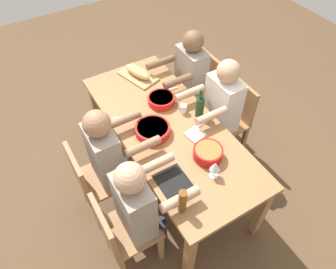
% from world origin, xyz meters
% --- Properties ---
extents(ground_plane, '(8.00, 8.00, 0.00)m').
position_xyz_m(ground_plane, '(0.00, 0.00, 0.00)').
color(ground_plane, brown).
extents(dining_table, '(1.97, 0.84, 0.74)m').
position_xyz_m(dining_table, '(0.00, 0.00, 0.66)').
color(dining_table, '#9E7044').
rests_on(dining_table, ground_plane).
extents(chair_near_right, '(0.40, 0.40, 0.85)m').
position_xyz_m(chair_near_right, '(0.54, -0.74, 0.48)').
color(chair_near_right, '#9E7044').
rests_on(chair_near_right, ground_plane).
extents(diner_near_right, '(0.41, 0.53, 1.20)m').
position_xyz_m(diner_near_right, '(0.54, -0.56, 0.70)').
color(diner_near_right, '#2D2D38').
rests_on(diner_near_right, ground_plane).
extents(chair_far_left, '(0.40, 0.40, 0.85)m').
position_xyz_m(chair_far_left, '(-0.54, 0.74, 0.48)').
color(chair_far_left, '#9E7044').
rests_on(chair_far_left, ground_plane).
extents(diner_far_left, '(0.41, 0.53, 1.20)m').
position_xyz_m(diner_far_left, '(-0.54, 0.56, 0.70)').
color(diner_far_left, '#2D2D38').
rests_on(diner_far_left, ground_plane).
extents(chair_near_center, '(0.40, 0.40, 0.85)m').
position_xyz_m(chair_near_center, '(0.00, -0.74, 0.48)').
color(chair_near_center, '#9E7044').
rests_on(chair_near_center, ground_plane).
extents(diner_near_center, '(0.41, 0.53, 1.20)m').
position_xyz_m(diner_near_center, '(0.00, -0.56, 0.70)').
color(diner_near_center, '#2D2D38').
rests_on(diner_near_center, ground_plane).
extents(chair_far_center, '(0.40, 0.40, 0.85)m').
position_xyz_m(chair_far_center, '(0.00, 0.74, 0.48)').
color(chair_far_center, '#9E7044').
rests_on(chair_far_center, ground_plane).
extents(diner_far_center, '(0.41, 0.53, 1.20)m').
position_xyz_m(diner_far_center, '(-0.00, 0.56, 0.70)').
color(diner_far_center, '#2D2D38').
rests_on(diner_far_center, ground_plane).
extents(serving_bowl_greens, '(0.30, 0.30, 0.07)m').
position_xyz_m(serving_bowl_greens, '(-0.00, 0.15, 0.78)').
color(serving_bowl_greens, red).
rests_on(serving_bowl_greens, dining_table).
extents(serving_bowl_fruit, '(0.24, 0.24, 0.09)m').
position_xyz_m(serving_bowl_fruit, '(-0.45, -0.10, 0.79)').
color(serving_bowl_fruit, red).
rests_on(serving_bowl_fruit, dining_table).
extents(serving_bowl_pasta, '(0.25, 0.25, 0.07)m').
position_xyz_m(serving_bowl_pasta, '(0.29, -0.10, 0.78)').
color(serving_bowl_pasta, red).
rests_on(serving_bowl_pasta, dining_table).
extents(cutting_board, '(0.45, 0.33, 0.02)m').
position_xyz_m(cutting_board, '(0.74, -0.09, 0.75)').
color(cutting_board, tan).
rests_on(cutting_board, dining_table).
extents(bread_loaf, '(0.34, 0.20, 0.09)m').
position_xyz_m(bread_loaf, '(0.74, -0.09, 0.81)').
color(bread_loaf, tan).
rests_on(bread_loaf, cutting_board).
extents(wine_bottle, '(0.08, 0.08, 0.29)m').
position_xyz_m(wine_bottle, '(-0.03, -0.31, 0.85)').
color(wine_bottle, '#193819').
rests_on(wine_bottle, dining_table).
extents(beer_bottle, '(0.06, 0.06, 0.22)m').
position_xyz_m(beer_bottle, '(-0.74, 0.32, 0.85)').
color(beer_bottle, brown).
rests_on(beer_bottle, dining_table).
extents(wine_glass, '(0.08, 0.08, 0.17)m').
position_xyz_m(wine_glass, '(-0.62, -0.03, 0.86)').
color(wine_glass, silver).
rests_on(wine_glass, dining_table).
extents(fork_near_right, '(0.03, 0.17, 0.01)m').
position_xyz_m(fork_near_right, '(0.40, -0.26, 0.74)').
color(fork_near_right, silver).
rests_on(fork_near_right, dining_table).
extents(placemat_far_left, '(0.32, 0.23, 0.01)m').
position_xyz_m(placemat_far_left, '(-0.54, 0.26, 0.74)').
color(placemat_far_left, black).
rests_on(placemat_far_left, dining_table).
extents(cup_near_center, '(0.06, 0.06, 0.08)m').
position_xyz_m(cup_near_center, '(0.08, -0.21, 0.78)').
color(cup_near_center, white).
rests_on(cup_near_center, dining_table).
extents(fork_near_center, '(0.04, 0.17, 0.01)m').
position_xyz_m(fork_near_center, '(-0.14, -0.26, 0.74)').
color(fork_near_center, silver).
rests_on(fork_near_center, dining_table).
extents(carving_knife, '(0.08, 0.23, 0.01)m').
position_xyz_m(carving_knife, '(0.29, 0.27, 0.74)').
color(carving_knife, silver).
rests_on(carving_knife, dining_table).
extents(napkin_stack, '(0.16, 0.16, 0.02)m').
position_xyz_m(napkin_stack, '(-0.21, -0.14, 0.75)').
color(napkin_stack, white).
rests_on(napkin_stack, dining_table).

